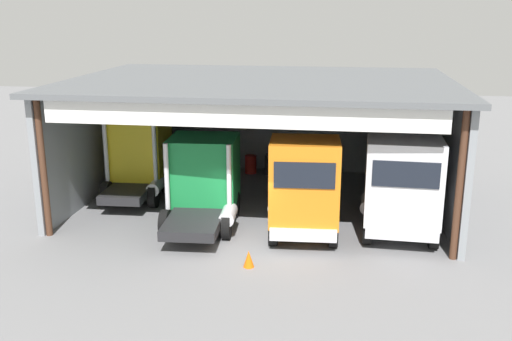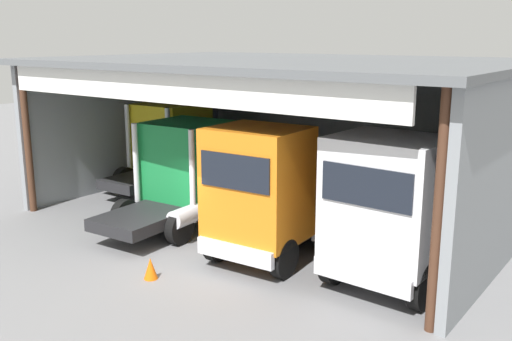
# 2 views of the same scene
# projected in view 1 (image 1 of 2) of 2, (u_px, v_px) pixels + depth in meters

# --- Properties ---
(ground_plane) EXTENTS (80.00, 80.00, 0.00)m
(ground_plane) POSITION_uv_depth(u_px,v_px,m) (240.00, 248.00, 20.40)
(ground_plane) COLOR slate
(ground_plane) RESTS_ON ground
(workshop_shed) EXTENTS (15.53, 11.31, 5.34)m
(workshop_shed) POSITION_uv_depth(u_px,v_px,m) (265.00, 112.00, 25.37)
(workshop_shed) COLOR gray
(workshop_shed) RESTS_ON ground
(truck_yellow_yard_outside) EXTENTS (2.65, 4.63, 3.49)m
(truck_yellow_yard_outside) POSITION_uv_depth(u_px,v_px,m) (139.00, 156.00, 25.58)
(truck_yellow_yard_outside) COLOR yellow
(truck_yellow_yard_outside) RESTS_ON ground
(truck_green_center_left_bay) EXTENTS (2.93, 5.11, 3.37)m
(truck_green_center_left_bay) POSITION_uv_depth(u_px,v_px,m) (203.00, 179.00, 22.43)
(truck_green_center_left_bay) COLOR #197F3D
(truck_green_center_left_bay) RESTS_ON ground
(truck_orange_right_bay) EXTENTS (2.76, 5.05, 3.74)m
(truck_orange_right_bay) POSITION_uv_depth(u_px,v_px,m) (304.00, 188.00, 20.80)
(truck_orange_right_bay) COLOR orange
(truck_orange_right_bay) RESTS_ON ground
(truck_white_left_bay) EXTENTS (2.79, 4.67, 3.78)m
(truck_white_left_bay) POSITION_uv_depth(u_px,v_px,m) (401.00, 187.00, 20.73)
(truck_white_left_bay) COLOR white
(truck_white_left_bay) RESTS_ON ground
(oil_drum) EXTENTS (0.58, 0.58, 0.91)m
(oil_drum) POSITION_uv_depth(u_px,v_px,m) (251.00, 164.00, 29.62)
(oil_drum) COLOR #B21E19
(oil_drum) RESTS_ON ground
(tool_cart) EXTENTS (0.90, 0.60, 1.00)m
(tool_cart) POSITION_uv_depth(u_px,v_px,m) (274.00, 164.00, 29.47)
(tool_cart) COLOR black
(tool_cart) RESTS_ON ground
(traffic_cone) EXTENTS (0.36, 0.36, 0.56)m
(traffic_cone) POSITION_uv_depth(u_px,v_px,m) (249.00, 259.00, 18.83)
(traffic_cone) COLOR orange
(traffic_cone) RESTS_ON ground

